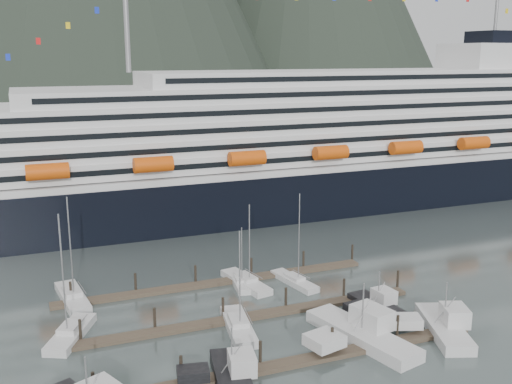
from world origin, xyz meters
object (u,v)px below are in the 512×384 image
sailboat_e (73,298)px  trawler_d (443,326)px  sailboat_a (71,334)px  sailboat_b (238,327)px  trawler_c (361,333)px  sailboat_f (241,283)px  sailboat_g (246,283)px  trawler_b (231,376)px  cruise_ship (311,153)px  trawler_e (377,306)px  sailboat_d (294,281)px

sailboat_e → trawler_d: sailboat_e is taller
sailboat_a → sailboat_b: (19.77, -5.55, -0.03)m
trawler_c → sailboat_e: bearing=37.1°
sailboat_f → sailboat_g: sailboat_g is taller
sailboat_e → sailboat_g: (24.68, -3.58, -0.03)m
sailboat_a → trawler_c: bearing=-86.6°
trawler_d → trawler_b: bearing=112.7°
sailboat_b → trawler_c: bearing=-114.2°
sailboat_e → sailboat_g: size_ratio=1.20×
sailboat_e → sailboat_g: 24.94m
sailboat_b → sailboat_e: 25.31m
sailboat_a → sailboat_e: size_ratio=1.04×
cruise_ship → sailboat_f: size_ratio=21.76×
trawler_c → cruise_ship: bearing=-35.2°
trawler_d → trawler_e: size_ratio=1.31×
cruise_ship → sailboat_g: size_ratio=15.91×
sailboat_f → cruise_ship: bearing=-29.4°
sailboat_f → sailboat_d: bearing=-97.4°
sailboat_g → trawler_d: bearing=-154.5°
sailboat_b → trawler_d: (23.31, -10.13, 0.50)m
sailboat_b → sailboat_e: (-18.57, 17.20, 0.02)m
sailboat_a → sailboat_f: 26.42m
sailboat_e → trawler_e: 42.28m
cruise_ship → sailboat_f: 53.18m
sailboat_g → sailboat_f: bearing=74.4°
sailboat_e → trawler_d: 50.00m
trawler_b → sailboat_d: bearing=-27.6°
sailboat_g → sailboat_d: bearing=-117.4°
sailboat_f → trawler_d: 29.82m
trawler_c → trawler_e: trawler_c is taller
sailboat_e → sailboat_f: (23.93, -3.51, -0.07)m
sailboat_b → trawler_d: 25.42m
sailboat_b → sailboat_a: bearing=83.0°
trawler_e → trawler_b: bearing=105.3°
cruise_ship → sailboat_g: 52.78m
sailboat_a → trawler_d: (43.07, -15.67, 0.47)m
sailboat_b → sailboat_d: sailboat_d is taller
sailboat_b → trawler_b: bearing=165.1°
sailboat_g → trawler_e: 20.18m
trawler_d → sailboat_a: bearing=90.0°
cruise_ship → sailboat_e: size_ratio=13.29×
sailboat_a → trawler_c: 35.29m
trawler_e → sailboat_a: bearing=72.9°
sailboat_d → sailboat_f: 8.11m
trawler_b → trawler_c: bearing=-68.8°
sailboat_d → trawler_d: 23.87m
sailboat_d → trawler_b: bearing=130.7°
cruise_ship → trawler_d: (-13.96, -64.75, -11.11)m
cruise_ship → sailboat_g: (-31.14, -41.00, -11.62)m
sailboat_e → trawler_c: bearing=-135.7°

